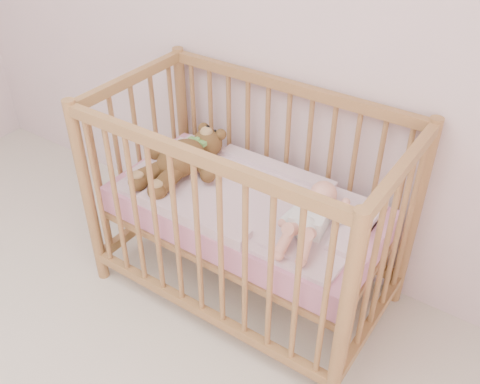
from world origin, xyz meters
The scene contains 5 objects.
crib centered at (0.32, 1.60, 0.50)m, with size 1.36×0.76×1.00m, color olive, non-canonical shape.
mattress centered at (0.32, 1.60, 0.49)m, with size 1.22×0.62×0.13m, color pink.
blanket centered at (0.32, 1.60, 0.56)m, with size 1.10×0.58×0.06m, color #CF8EA6, non-canonical shape.
baby centered at (0.66, 1.58, 0.64)m, with size 0.25×0.52×0.12m, color white, non-canonical shape.
teddy_bear centered at (-0.03, 1.58, 0.65)m, with size 0.40×0.58×0.16m, color brown, non-canonical shape.
Camera 1 is at (1.38, 0.01, 1.98)m, focal length 40.00 mm.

